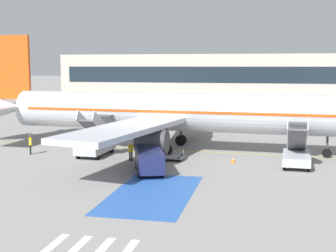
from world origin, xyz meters
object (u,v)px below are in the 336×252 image
Objects in this scene: fuel_tanker at (163,111)px; baggage_cart at (169,157)px; boarding_stairs_forward at (296,154)px; service_van_0 at (149,159)px; traffic_cone_0 at (233,160)px; ground_crew_0 at (30,143)px; ground_crew_2 at (131,150)px; terminal_building at (297,77)px; boarding_stairs_aft at (95,144)px; airliner at (184,112)px.

fuel_tanker is 26.03m from baggage_cart.
service_van_0 is (-11.32, -4.95, 0.11)m from boarding_stairs_forward.
traffic_cone_0 is at bearing 90.93° from baggage_cart.
service_van_0 is 13.70m from ground_crew_0.
terminal_building reaches higher than ground_crew_2.
boarding_stairs_aft is at bearing -94.83° from baggage_cart.
baggage_cart is 0.02× the size of terminal_building.
service_van_0 is 1.96× the size of baggage_cart.
traffic_cone_0 is 79.42m from terminal_building.
ground_crew_2 is at bearing -173.69° from boarding_stairs_forward.
ground_crew_2 reaches higher than traffic_cone_0.
ground_crew_2 is (3.02, -26.33, -0.92)m from fuel_tanker.
service_van_0 is at bearing -38.50° from boarding_stairs_aft.
airliner is 7.42m from ground_crew_2.
airliner reaches higher than baggage_cart.
fuel_tanker reaches higher than ground_crew_0.
boarding_stairs_aft is at bearing 131.35° from ground_crew_2.
traffic_cone_0 is (5.12, -4.62, -3.55)m from airliner.
ground_crew_2 is (-3.70, -5.76, -2.86)m from airliner.
boarding_stairs_forward is 1.00× the size of boarding_stairs_aft.
boarding_stairs_aft reaches higher than ground_crew_2.
ground_crew_2 is at bearing -70.46° from baggage_cart.
boarding_stairs_aft is at bearing 177.28° from traffic_cone_0.
airliner reaches higher than terminal_building.
airliner is 4.38× the size of fuel_tanker.
service_van_0 is 2.76× the size of ground_crew_0.
airliner reaches higher than boarding_stairs_forward.
airliner is 24.62× the size of ground_crew_0.
fuel_tanker is 5.62× the size of ground_crew_0.
boarding_stairs_forward is 10.83× the size of traffic_cone_0.
airliner reaches higher than ground_crew_2.
airliner is at bearing -96.29° from ground_crew_0.
terminal_building is (28.37, 78.95, 4.41)m from ground_crew_0.
ground_crew_0 is (-13.74, -4.90, -2.72)m from airliner.
ground_crew_2 is (10.04, -0.86, -0.14)m from ground_crew_0.
airliner is 8.59× the size of boarding_stairs_forward.
traffic_cone_0 is (18.86, 0.28, -0.83)m from ground_crew_0.
terminal_building reaches higher than baggage_cart.
airliner is 8.59× the size of boarding_stairs_aft.
terminal_building is at bearing 89.78° from boarding_stairs_forward.
airliner is 14.84m from ground_crew_0.
ground_crew_2 is 0.01× the size of terminal_building.
airliner is 5.89m from baggage_cart.
terminal_building is at bearing 83.11° from traffic_cone_0.
traffic_cone_0 is at bearing -115.08° from ground_crew_0.
boarding_stairs_forward is 24.08m from ground_crew_0.
baggage_cart is (6.17, -25.24, -1.60)m from fuel_tanker.
ground_crew_0 is 10.08m from ground_crew_2.
service_van_0 is 0.04× the size of terminal_building.
ground_crew_0 is at bearing -67.48° from airliner.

